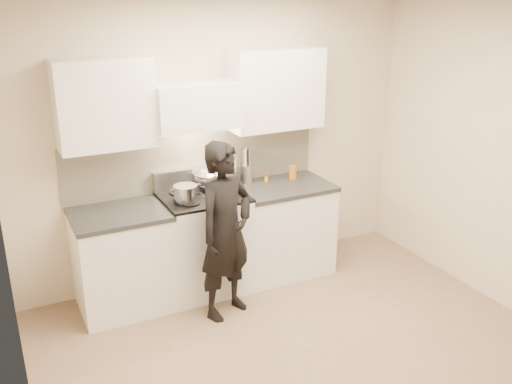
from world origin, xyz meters
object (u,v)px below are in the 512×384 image
(counter_right, at_px, (282,228))
(wok, at_px, (215,177))
(stove, at_px, (205,242))
(utensil_crock, at_px, (246,172))
(person, at_px, (226,231))

(counter_right, relative_size, wok, 1.79)
(stove, distance_m, utensil_crock, 0.80)
(counter_right, distance_m, person, 1.02)
(utensil_crock, height_order, person, person)
(counter_right, height_order, wok, wok)
(stove, relative_size, person, 0.61)
(stove, bearing_deg, utensil_crock, 21.61)
(counter_right, relative_size, person, 0.59)
(stove, xyz_separation_m, wok, (0.16, 0.10, 0.60))
(stove, distance_m, wok, 0.62)
(utensil_crock, distance_m, person, 0.92)
(stove, xyz_separation_m, utensil_crock, (0.53, 0.21, 0.55))
(wok, xyz_separation_m, person, (-0.15, -0.60, -0.29))
(stove, distance_m, counter_right, 0.83)
(counter_right, bearing_deg, wok, 171.55)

